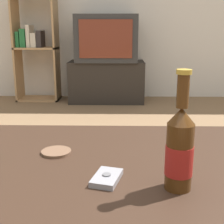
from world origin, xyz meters
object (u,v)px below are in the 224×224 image
tv_stand (107,81)px  television (107,38)px  cell_phone (107,178)px  beer_bottle (180,149)px  bookshelf (35,45)px

tv_stand → television: size_ratio=1.25×
cell_phone → beer_bottle: bearing=3.7°
bookshelf → tv_stand: bearing=-4.8°
tv_stand → bookshelf: 0.89m
beer_bottle → tv_stand: bearing=95.4°
tv_stand → cell_phone: 2.76m
television → cell_phone: television is taller
bookshelf → cell_phone: bookshelf is taller
tv_stand → television: 0.47m
cell_phone → bookshelf: bearing=122.9°
television → bookshelf: bearing=174.9°
beer_bottle → cell_phone: beer_bottle is taller
tv_stand → cell_phone: tv_stand is taller
tv_stand → television: television is taller
cell_phone → tv_stand: bearing=107.3°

